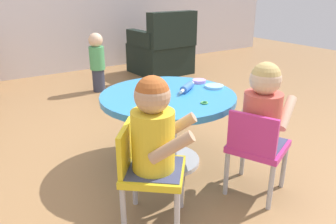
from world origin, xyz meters
The scene contains 15 objects.
ground_plane centered at (0.00, 0.00, 0.00)m, with size 10.00×10.00×0.00m, color #9E7247.
craft_table centered at (0.00, 0.00, 0.38)m, with size 0.89×0.89×0.50m.
child_chair_left centered at (-0.43, -0.45, 0.31)m, with size 0.42×0.42×0.54m.
seated_child_left centered at (-0.40, -0.48, 0.53)m, with size 0.44×0.43×0.51m.
child_chair_right centered at (0.21, -0.59, 0.31)m, with size 0.39×0.39×0.54m.
seated_child_right centered at (0.25, -0.57, 0.53)m, with size 0.42×0.38×0.51m.
armchair_dark centered at (1.33, 2.15, 0.31)m, with size 0.74×0.75×0.85m.
toddler_standing centered at (0.25, 1.84, 0.36)m, with size 0.17×0.17×0.67m.
rolling_pin centered at (0.14, -0.02, 0.53)m, with size 0.20×0.14×0.05m.
craft_scissors centered at (-0.12, 0.03, 0.51)m, with size 0.14×0.12×0.01m.
playdough_blob_0 centered at (0.35, -0.06, 0.51)m, with size 0.13×0.13×0.02m, color #8CCCF2.
playdough_blob_1 centered at (0.34, 0.10, 0.51)m, with size 0.10×0.10×0.02m, color #CC99E5.
cookie_cutter_0 centered at (-0.28, -0.14, 0.51)m, with size 0.06×0.06×0.01m, color orange.
cookie_cutter_1 centered at (0.22, 0.07, 0.51)m, with size 0.06×0.06×0.01m, color red.
cookie_cutter_2 centered at (0.08, -0.27, 0.51)m, with size 0.05×0.05×0.01m, color #4CB259.
Camera 1 is at (-1.13, -1.71, 1.17)m, focal length 35.34 mm.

